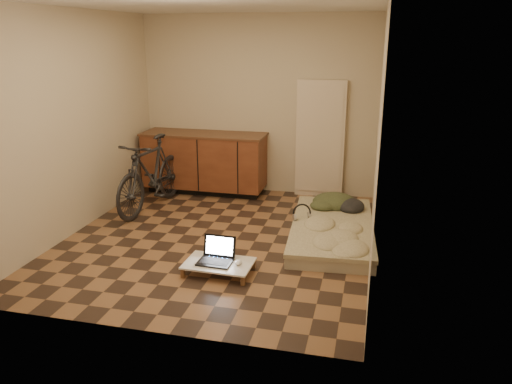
% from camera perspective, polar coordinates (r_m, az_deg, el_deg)
% --- Properties ---
extents(room_shell, '(3.50, 4.00, 2.60)m').
position_cam_1_polar(room_shell, '(5.58, -4.58, 7.16)').
color(room_shell, brown).
rests_on(room_shell, ground).
extents(cabinets, '(1.84, 0.62, 0.91)m').
position_cam_1_polar(cabinets, '(7.57, -5.87, 3.41)').
color(cabinets, black).
rests_on(cabinets, ground).
extents(appliance_panel, '(0.70, 0.10, 1.70)m').
position_cam_1_polar(appliance_panel, '(7.34, 7.36, 5.99)').
color(appliance_panel, beige).
rests_on(appliance_panel, ground).
extents(bicycle, '(0.68, 1.74, 1.10)m').
position_cam_1_polar(bicycle, '(6.90, -11.93, 2.44)').
color(bicycle, black).
rests_on(bicycle, ground).
extents(futon, '(1.07, 2.02, 0.17)m').
position_cam_1_polar(futon, '(6.02, 8.70, -4.28)').
color(futon, '#AEA48B').
rests_on(futon, ground).
extents(clothing_pile, '(0.64, 0.55, 0.24)m').
position_cam_1_polar(clothing_pile, '(6.53, 9.45, -0.63)').
color(clothing_pile, '#353D24').
rests_on(clothing_pile, futon).
extents(headphones, '(0.33, 0.32, 0.17)m').
position_cam_1_polar(headphones, '(6.05, 5.27, -2.33)').
color(headphones, black).
rests_on(headphones, futon).
extents(lap_desk, '(0.69, 0.46, 0.11)m').
position_cam_1_polar(lap_desk, '(5.08, -4.28, -8.18)').
color(lap_desk, brown).
rests_on(lap_desk, ground).
extents(laptop, '(0.35, 0.31, 0.23)m').
position_cam_1_polar(laptop, '(5.09, -4.52, -7.32)').
color(laptop, black).
rests_on(laptop, lap_desk).
extents(mouse, '(0.07, 0.11, 0.04)m').
position_cam_1_polar(mouse, '(5.02, -2.06, -8.04)').
color(mouse, white).
rests_on(mouse, lap_desk).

